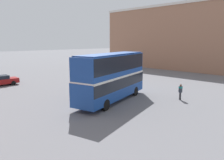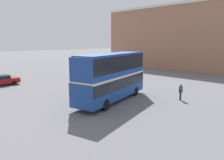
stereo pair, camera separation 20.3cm
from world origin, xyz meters
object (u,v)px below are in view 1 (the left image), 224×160
(parked_car_kerb_far, at_px, (89,79))
(parked_car_side_street, at_px, (0,81))
(pedestrian_foreground, at_px, (180,90))
(double_decker_bus, at_px, (112,74))
(parked_car_kerb_near, at_px, (86,70))

(parked_car_kerb_far, bearing_deg, parked_car_side_street, 130.11)
(pedestrian_foreground, relative_size, parked_car_side_street, 0.37)
(double_decker_bus, bearing_deg, parked_car_kerb_near, 45.23)
(double_decker_bus, distance_m, parked_car_side_street, 17.33)
(pedestrian_foreground, distance_m, parked_car_kerb_near, 21.87)
(double_decker_bus, xyz_separation_m, parked_car_kerb_far, (3.80, 8.26, -1.99))
(pedestrian_foreground, relative_size, parked_car_kerb_far, 0.34)
(parked_car_kerb_near, relative_size, parked_car_kerb_far, 0.89)
(pedestrian_foreground, distance_m, parked_car_side_street, 23.66)
(double_decker_bus, relative_size, parked_car_kerb_far, 2.13)
(pedestrian_foreground, xyz_separation_m, parked_car_kerb_far, (-1.50, 13.03, -0.25))
(double_decker_bus, relative_size, parked_car_kerb_near, 2.40)
(parked_car_kerb_near, xyz_separation_m, parked_car_side_street, (-15.12, -0.24, -0.06))
(pedestrian_foreground, xyz_separation_m, parked_car_side_street, (-10.59, 21.15, -0.30))
(parked_car_kerb_near, height_order, parked_car_side_street, parked_car_kerb_near)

